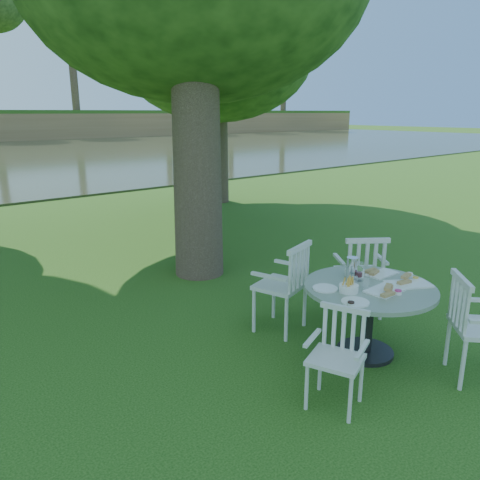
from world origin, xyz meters
The scene contains 7 objects.
ground centered at (0.00, 0.00, 0.00)m, with size 140.00×140.00×0.00m, color #18400D.
table centered at (0.19, -1.54, 0.57)m, with size 1.26×1.26×0.72m.
chair_ne centered at (0.87, -0.96, 0.58)m, with size 0.68×0.67×0.99m.
chair_nw centered at (-0.05, -0.68, 0.59)m, with size 0.62×0.60×1.00m.
chair_sw centered at (-0.66, -1.86, 0.48)m, with size 0.51×0.52×0.81m.
chair_se centered at (0.51, -2.38, 0.57)m, with size 0.67×0.67×0.96m.
tableware centered at (0.20, -1.47, 0.77)m, with size 1.15×0.81×0.23m.
Camera 1 is at (-3.49, -3.99, 2.35)m, focal length 35.00 mm.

